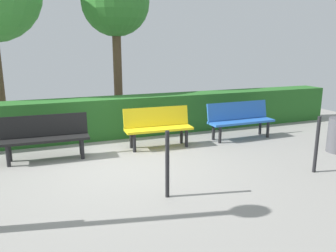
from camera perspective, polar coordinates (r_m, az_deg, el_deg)
name	(u,v)px	position (r m, az deg, el deg)	size (l,w,h in m)	color
ground_plane	(119,162)	(6.46, -8.43, -6.18)	(16.00, 16.00, 0.00)	gray
bench_blue	(240,118)	(8.15, 12.15, 1.31)	(1.64, 0.49, 0.86)	blue
bench_yellow	(158,125)	(7.27, -1.73, 0.12)	(1.48, 0.52, 0.86)	yellow
bench_black	(45,135)	(6.87, -20.21, -1.46)	(1.64, 0.50, 0.86)	black
hedge_row	(137,115)	(8.35, -5.32, 1.82)	(11.21, 0.69, 0.96)	#266023
tree_near	(115,3)	(9.93, -8.97, 19.98)	(1.89, 1.89, 4.30)	brown
railing_post_near	(317,145)	(6.31, 24.02, -2.93)	(0.06, 0.06, 1.00)	black
railing_post_mid	(167,165)	(4.82, -0.12, -6.59)	(0.06, 0.06, 1.00)	black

